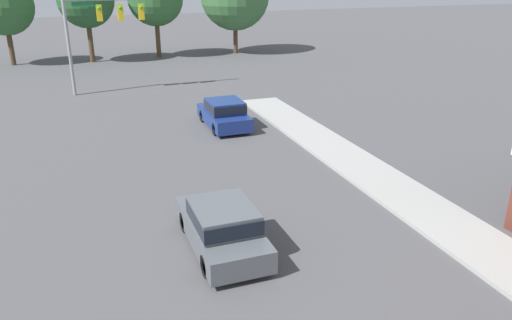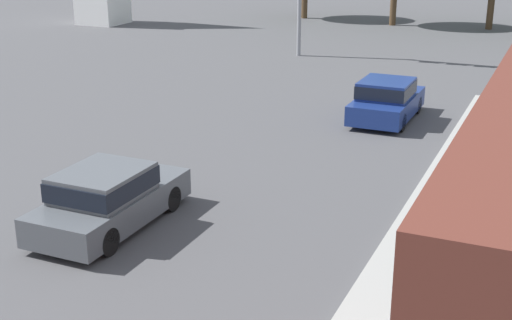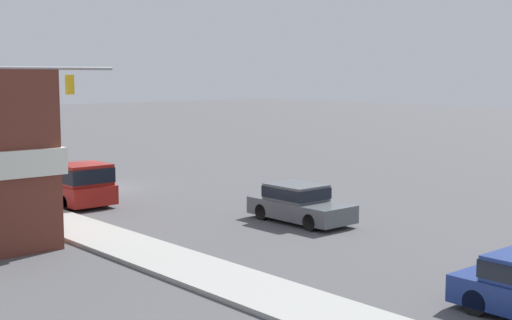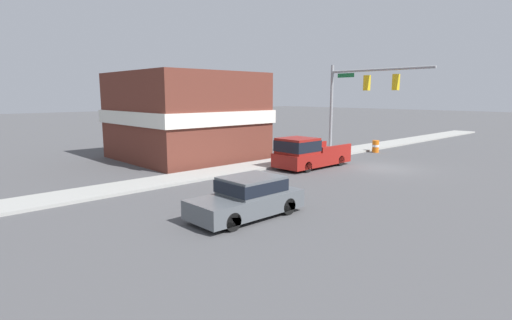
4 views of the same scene
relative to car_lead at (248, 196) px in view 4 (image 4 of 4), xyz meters
The scene contains 7 objects.
ground_plane 13.18m from the car_lead, 81.93° to the right, with size 200.00×200.00×0.00m, color #4C4C4F.
sidewalk_curb 15.07m from the car_lead, 59.91° to the right, with size 2.40×60.00×0.14m.
near_signal_assembly 16.52m from the car_lead, 71.72° to the right, with size 7.80×0.49×6.77m.
car_lead is the anchor object (origin of this frame).
pickup_truck_parked 10.81m from the car_lead, 62.00° to the right, with size 2.15×5.41×1.97m.
construction_barrel 19.77m from the car_lead, 73.10° to the right, with size 0.54×0.54×0.97m.
corner_brick_building 15.36m from the car_lead, 24.69° to the right, with size 9.41×8.97×6.11m.
Camera 4 is at (-12.75, 22.80, 4.58)m, focal length 28.00 mm.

